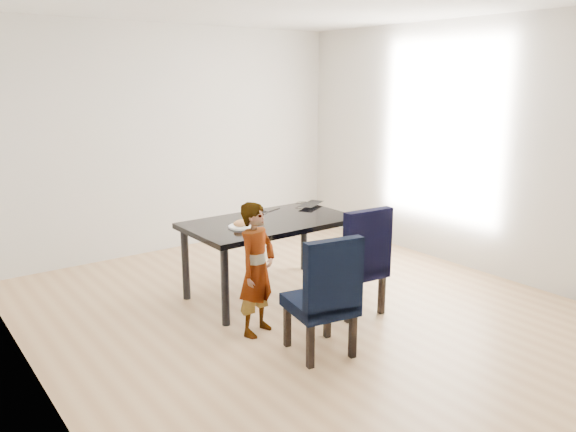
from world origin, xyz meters
TOP-DOWN VIEW (x-y plane):
  - floor at (0.00, 0.00)m, footprint 4.50×5.00m
  - wall_back at (0.00, 2.50)m, footprint 4.50×0.01m
  - wall_left at (-2.25, 0.00)m, footprint 0.01×5.00m
  - wall_right at (2.25, 0.00)m, footprint 0.01×5.00m
  - dining_table at (0.00, 0.50)m, footprint 1.60×0.90m
  - chair_left at (-0.39, -0.72)m, footprint 0.54×0.56m
  - chair_right at (0.37, -0.28)m, footprint 0.52×0.54m
  - child at (-0.58, -0.15)m, footprint 0.48×0.40m
  - plate at (-0.36, 0.43)m, footprint 0.27×0.27m
  - sandwich at (-0.37, 0.42)m, footprint 0.17×0.10m
  - laptop at (0.68, 0.78)m, footprint 0.43×0.38m
  - cable_tangle at (0.10, 0.79)m, footprint 0.16×0.16m

SIDE VIEW (x-z plane):
  - floor at x=0.00m, z-range -0.01..0.00m
  - dining_table at x=0.00m, z-range 0.00..0.75m
  - chair_left at x=-0.39m, z-range 0.00..0.96m
  - chair_right at x=0.37m, z-range 0.00..0.99m
  - child at x=-0.58m, z-range 0.00..1.11m
  - cable_tangle at x=0.10m, z-range 0.75..0.76m
  - plate at x=-0.36m, z-range 0.75..0.76m
  - laptop at x=0.68m, z-range 0.75..0.78m
  - sandwich at x=-0.37m, z-range 0.76..0.83m
  - wall_back at x=0.00m, z-range 0.00..2.70m
  - wall_left at x=-2.25m, z-range 0.00..2.70m
  - wall_right at x=2.25m, z-range 0.00..2.70m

